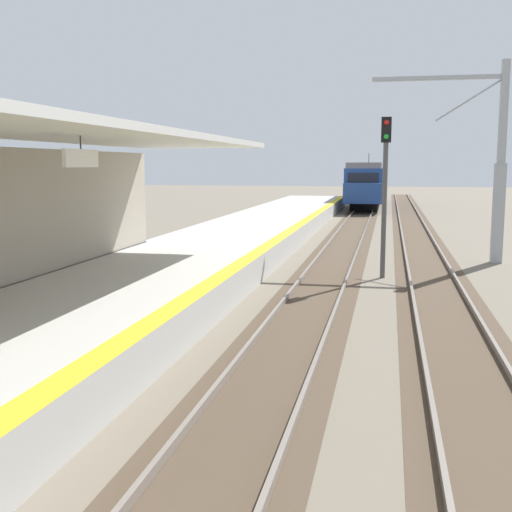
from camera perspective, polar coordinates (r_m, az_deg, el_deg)
station_platform at (r=19.54m, az=-7.45°, el=-1.50°), size 5.00×80.00×0.91m
track_pair_nearest_platform at (r=22.58m, az=6.58°, el=-1.23°), size 2.34×120.00×0.16m
track_pair_middle at (r=22.54m, az=15.22°, el=-1.48°), size 2.34×120.00×0.16m
approaching_train at (r=58.06m, az=9.83°, el=6.50°), size 2.93×19.60×4.76m
rail_signal_post at (r=21.23m, az=11.39°, el=6.61°), size 0.32×0.34×5.20m
catenary_pylon_far_side at (r=25.72m, az=20.25°, el=7.42°), size 5.00×0.40×7.50m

